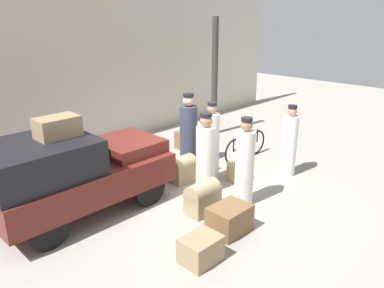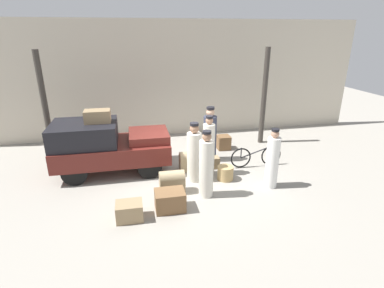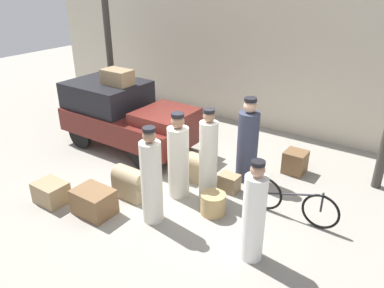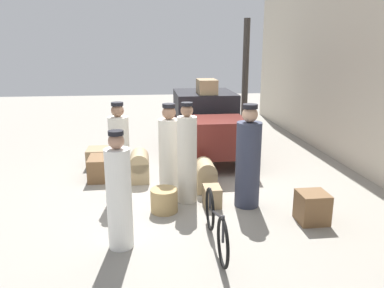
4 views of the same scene
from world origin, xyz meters
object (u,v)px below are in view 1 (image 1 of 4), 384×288
object	(u,v)px
porter_with_bicycle	(206,156)
porter_standing_middle	(289,144)
conductor_in_dark_uniform	(189,133)
trunk_wicker_pale	(186,140)
porter_carrying_trunk	(211,145)
porter_lifting_near_truck	(245,165)
suitcase_black_upright	(201,249)
trunk_on_truck_roof	(58,127)
truck	(72,171)
bicycle	(246,146)
wicker_basket	(237,172)
suitcase_small_leather	(203,197)
trunk_large_brown	(230,219)
suitcase_tan_flat	(205,165)
trunk_barrel_dark	(182,169)

from	to	relation	value
porter_with_bicycle	porter_standing_middle	distance (m)	2.14
conductor_in_dark_uniform	trunk_wicker_pale	world-z (taller)	conductor_in_dark_uniform
conductor_in_dark_uniform	porter_carrying_trunk	distance (m)	1.07
porter_lifting_near_truck	suitcase_black_upright	xyz separation A→B (m)	(-1.97, -0.68, -0.61)
porter_carrying_trunk	porter_with_bicycle	bearing A→B (deg)	-150.35
porter_lifting_near_truck	porter_standing_middle	distance (m)	1.88
suitcase_black_upright	trunk_on_truck_roof	world-z (taller)	trunk_on_truck_roof
truck	porter_carrying_trunk	distance (m)	3.06
bicycle	porter_standing_middle	xyz separation A→B (m)	(-0.13, -1.32, 0.43)
porter_with_bicycle	bicycle	bearing A→B (deg)	13.75
conductor_in_dark_uniform	wicker_basket	bearing A→B (deg)	-86.54
porter_standing_middle	trunk_on_truck_roof	size ratio (longest dim) A/B	2.31
conductor_in_dark_uniform	suitcase_black_upright	distance (m)	3.99
wicker_basket	trunk_wicker_pale	xyz separation A→B (m)	(0.67, 2.34, 0.05)
wicker_basket	truck	bearing A→B (deg)	159.23
trunk_wicker_pale	porter_with_bicycle	bearing A→B (deg)	-125.50
truck	bicycle	world-z (taller)	truck
porter_lifting_near_truck	porter_carrying_trunk	size ratio (longest dim) A/B	0.98
trunk_wicker_pale	suitcase_small_leather	bearing A→B (deg)	-129.42
porter_standing_middle	trunk_large_brown	bearing A→B (deg)	-168.58
porter_carrying_trunk	suitcase_black_upright	size ratio (longest dim) A/B	3.01
porter_carrying_trunk	suitcase_tan_flat	world-z (taller)	porter_carrying_trunk
porter_standing_middle	trunk_large_brown	xyz separation A→B (m)	(-2.88, -0.58, -0.53)
porter_standing_middle	suitcase_small_leather	size ratio (longest dim) A/B	2.55
wicker_basket	suitcase_tan_flat	size ratio (longest dim) A/B	1.17
suitcase_black_upright	trunk_large_brown	bearing A→B (deg)	12.60
porter_with_bicycle	conductor_in_dark_uniform	bearing A→B (deg)	58.54
bicycle	porter_lifting_near_truck	size ratio (longest dim) A/B	0.94
truck	suitcase_small_leather	distance (m)	2.49
suitcase_black_upright	trunk_large_brown	distance (m)	0.99
truck	porter_lifting_near_truck	xyz separation A→B (m)	(2.56, -2.04, -0.04)
bicycle	porter_with_bicycle	world-z (taller)	porter_with_bicycle
suitcase_small_leather	trunk_large_brown	size ratio (longest dim) A/B	0.92
wicker_basket	porter_carrying_trunk	distance (m)	0.87
porter_lifting_near_truck	suitcase_small_leather	xyz separation A→B (m)	(-0.84, 0.33, -0.50)
porter_carrying_trunk	porter_standing_middle	bearing A→B (deg)	-36.20
wicker_basket	trunk_barrel_dark	world-z (taller)	trunk_barrel_dark
porter_lifting_near_truck	trunk_barrel_dark	size ratio (longest dim) A/B	2.97
wicker_basket	trunk_large_brown	size ratio (longest dim) A/B	0.65
bicycle	suitcase_black_upright	size ratio (longest dim) A/B	2.78
porter_with_bicycle	trunk_on_truck_roof	world-z (taller)	trunk_on_truck_roof
porter_lifting_near_truck	porter_carrying_trunk	distance (m)	1.27
bicycle	suitcase_small_leather	size ratio (longest dim) A/B	2.55
trunk_wicker_pale	suitcase_tan_flat	world-z (taller)	trunk_wicker_pale
suitcase_tan_flat	trunk_on_truck_roof	distance (m)	3.74
suitcase_tan_flat	porter_with_bicycle	bearing A→B (deg)	-136.85
porter_with_bicycle	trunk_large_brown	bearing A→B (deg)	-122.68
wicker_basket	conductor_in_dark_uniform	world-z (taller)	conductor_in_dark_uniform
suitcase_tan_flat	porter_standing_middle	bearing A→B (deg)	-50.55
suitcase_small_leather	trunk_barrel_dark	size ratio (longest dim) A/B	1.10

